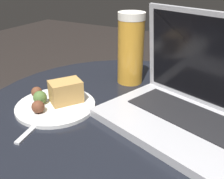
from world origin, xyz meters
TOP-DOWN VIEW (x-y plane):
  - table at (0.00, 0.00)m, footprint 0.75×0.75m
  - laptop at (0.13, 0.02)m, footprint 0.38×0.32m
  - beer_glass at (-0.07, 0.16)m, footprint 0.08×0.08m
  - snack_plate at (-0.16, -0.07)m, footprint 0.20×0.20m
  - fork at (-0.15, -0.12)m, footprint 0.06×0.19m

SIDE VIEW (x-z plane):
  - table at x=0.00m, z-range 0.14..0.66m
  - fork at x=-0.15m, z-range 0.52..0.53m
  - snack_plate at x=-0.16m, z-range 0.51..0.57m
  - laptop at x=0.13m, z-range 0.45..0.69m
  - beer_glass at x=-0.07m, z-range 0.52..0.73m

